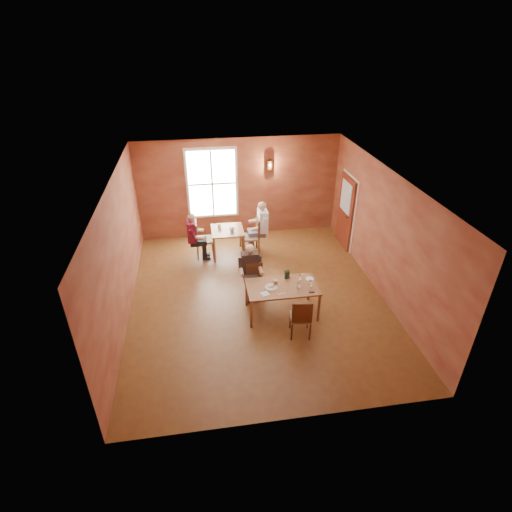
{
  "coord_description": "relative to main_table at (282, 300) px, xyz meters",
  "views": [
    {
      "loc": [
        -1.24,
        -7.78,
        5.77
      ],
      "look_at": [
        0.0,
        0.2,
        1.05
      ],
      "focal_mm": 28.0,
      "sensor_mm": 36.0,
      "label": 1
    }
  ],
  "objects": [
    {
      "name": "napkin",
      "position": [
        -0.43,
        -0.22,
        0.37
      ],
      "size": [
        0.21,
        0.21,
        0.01
      ],
      "primitive_type": "cube",
      "rotation": [
        0.0,
        0.0,
        0.29
      ],
      "color": "white",
      "rests_on": "main_table"
    },
    {
      "name": "window",
      "position": [
        -1.25,
        4.13,
        1.33
      ],
      "size": [
        1.36,
        0.1,
        1.96
      ],
      "primitive_type": "cube",
      "color": "white",
      "rests_on": "wall_back"
    },
    {
      "name": "ceiling",
      "position": [
        -0.45,
        0.68,
        2.63
      ],
      "size": [
        6.0,
        7.0,
        0.04
      ],
      "primitive_type": "cube",
      "color": "white",
      "rests_on": "wall_back"
    },
    {
      "name": "cup_b",
      "position": [
        -1.16,
        3.01,
        0.47
      ],
      "size": [
        0.12,
        0.12,
        0.11
      ],
      "primitive_type": "imported",
      "rotation": [
        0.0,
        0.0,
        0.01
      ],
      "color": "beige",
      "rests_on": "second_table"
    },
    {
      "name": "goblet_c",
      "position": [
        0.32,
        -0.17,
        0.46
      ],
      "size": [
        0.09,
        0.09,
        0.19
      ],
      "primitive_type": null,
      "rotation": [
        0.0,
        0.0,
        0.21
      ],
      "color": "white",
      "rests_on": "main_table"
    },
    {
      "name": "ground",
      "position": [
        -0.45,
        0.68,
        -0.37
      ],
      "size": [
        6.0,
        7.0,
        0.01
      ],
      "primitive_type": "cube",
      "color": "brown",
      "rests_on": "ground"
    },
    {
      "name": "sunglasses",
      "position": [
        0.58,
        -0.33,
        0.38
      ],
      "size": [
        0.12,
        0.04,
        0.02
      ],
      "primitive_type": "cube",
      "rotation": [
        0.0,
        0.0,
        -0.03
      ],
      "color": "black",
      "rests_on": "main_table"
    },
    {
      "name": "menu_stand",
      "position": [
        0.17,
        0.3,
        0.47
      ],
      "size": [
        0.14,
        0.1,
        0.21
      ],
      "primitive_type": "cube",
      "rotation": [
        0.0,
        0.0,
        0.38
      ],
      "color": "#1F3E25",
      "rests_on": "main_table"
    },
    {
      "name": "plate_food",
      "position": [
        -0.26,
        -0.01,
        0.39
      ],
      "size": [
        0.28,
        0.28,
        0.04
      ],
      "primitive_type": "cylinder",
      "rotation": [
        0.0,
        0.0,
        0.02
      ],
      "color": "white",
      "rests_on": "main_table"
    },
    {
      "name": "diner_white",
      "position": [
        -0.27,
        2.89,
        0.36
      ],
      "size": [
        0.58,
        0.58,
        1.46
      ],
      "primitive_type": null,
      "rotation": [
        0.0,
        0.0,
        1.57
      ],
      "color": "white",
      "rests_on": "ground"
    },
    {
      "name": "cup_a",
      "position": [
        -0.83,
        2.76,
        0.47
      ],
      "size": [
        0.16,
        0.16,
        0.11
      ],
      "primitive_type": "imported",
      "rotation": [
        0.0,
        0.0,
        -0.22
      ],
      "color": "white",
      "rests_on": "second_table"
    },
    {
      "name": "chair_diner_main",
      "position": [
        -0.5,
        0.65,
        0.08
      ],
      "size": [
        0.4,
        0.4,
        0.89
      ],
      "primitive_type": null,
      "rotation": [
        0.0,
        0.0,
        3.14
      ],
      "color": "#54311C",
      "rests_on": "ground"
    },
    {
      "name": "wall_right",
      "position": [
        2.55,
        0.68,
        1.13
      ],
      "size": [
        0.04,
        7.0,
        3.0
      ],
      "primitive_type": "cube",
      "color": "brown",
      "rests_on": "ground"
    },
    {
      "name": "wall_left",
      "position": [
        -3.45,
        0.68,
        1.13
      ],
      "size": [
        0.04,
        7.0,
        3.0
      ],
      "primitive_type": "cube",
      "color": "brown",
      "rests_on": "ground"
    },
    {
      "name": "door",
      "position": [
        2.49,
        2.98,
        0.68
      ],
      "size": [
        0.12,
        1.04,
        2.1
      ],
      "primitive_type": "cube",
      "color": "maroon",
      "rests_on": "ground"
    },
    {
      "name": "wall_sconce",
      "position": [
        0.45,
        4.08,
        1.83
      ],
      "size": [
        0.16,
        0.16,
        0.28
      ],
      "primitive_type": "cylinder",
      "color": "brown",
      "rests_on": "wall_back"
    },
    {
      "name": "second_table",
      "position": [
        -0.95,
        2.89,
        0.02
      ],
      "size": [
        0.89,
        0.89,
        0.78
      ],
      "primitive_type": null,
      "color": "brown",
      "rests_on": "ground"
    },
    {
      "name": "wall_back",
      "position": [
        -0.45,
        4.18,
        1.13
      ],
      "size": [
        6.0,
        0.04,
        3.0
      ],
      "primitive_type": "cube",
      "color": "brown",
      "rests_on": "ground"
    },
    {
      "name": "main_table",
      "position": [
        0.0,
        0.0,
        0.0
      ],
      "size": [
        1.58,
        0.89,
        0.74
      ],
      "primitive_type": null,
      "color": "brown",
      "rests_on": "ground"
    },
    {
      "name": "goblet_a",
      "position": [
        0.42,
        0.11,
        0.47
      ],
      "size": [
        0.09,
        0.09,
        0.19
      ],
      "primitive_type": null,
      "rotation": [
        0.0,
        0.0,
        0.2
      ],
      "color": "white",
      "rests_on": "main_table"
    },
    {
      "name": "sandwich",
      "position": [
        -0.14,
        0.08,
        0.42
      ],
      "size": [
        0.09,
        0.09,
        0.1
      ],
      "primitive_type": "cube",
      "rotation": [
        0.0,
        0.0,
        0.14
      ],
      "color": "#DCB26E",
      "rests_on": "main_table"
    },
    {
      "name": "diner_maroon",
      "position": [
        -1.63,
        2.89,
        0.3
      ],
      "size": [
        0.53,
        0.53,
        1.33
      ],
      "primitive_type": null,
      "rotation": [
        0.0,
        0.0,
        -1.57
      ],
      "color": "maroon",
      "rests_on": "ground"
    },
    {
      "name": "side_plate",
      "position": [
        0.68,
        0.19,
        0.38
      ],
      "size": [
        0.23,
        0.23,
        0.01
      ],
      "primitive_type": "cylinder",
      "rotation": [
        0.0,
        0.0,
        -0.32
      ],
      "color": "silver",
      "rests_on": "main_table"
    },
    {
      "name": "chair_empty",
      "position": [
        0.24,
        -0.76,
        0.1
      ],
      "size": [
        0.47,
        0.47,
        0.95
      ],
      "primitive_type": null,
      "rotation": [
        0.0,
        0.0,
        -0.14
      ],
      "color": "#532718",
      "rests_on": "ground"
    },
    {
      "name": "knife",
      "position": [
        -0.06,
        -0.27,
        0.37
      ],
      "size": [
        0.2,
        0.06,
        0.0
      ],
      "primitive_type": "cube",
      "rotation": [
        0.0,
        0.0,
        0.23
      ],
      "color": "silver",
      "rests_on": "main_table"
    },
    {
      "name": "chair_diner_white",
      "position": [
        -0.3,
        2.89,
        0.16
      ],
      "size": [
        0.47,
        0.47,
        1.05
      ],
      "primitive_type": null,
      "rotation": [
        0.0,
        0.0,
        1.57
      ],
      "color": "brown",
      "rests_on": "ground"
    },
    {
      "name": "diner_main",
      "position": [
        -0.5,
        0.62,
        0.28
      ],
      "size": [
        0.52,
        0.52,
        1.3
      ],
      "primitive_type": null,
      "rotation": [
        0.0,
        0.0,
        3.14
      ],
      "color": "#311F1B",
      "rests_on": "ground"
    },
    {
      "name": "chair_diner_maroon",
      "position": [
        -1.6,
        2.89,
        0.17
      ],
      "size": [
        0.48,
        0.48,
        1.08
      ],
      "primitive_type": null,
      "rotation": [
        0.0,
        0.0,
        -1.57
      ],
      "color": "#5B2917",
      "rests_on": "ground"
    },
    {
      "name": "wall_front",
      "position": [
        -0.45,
        -2.82,
        1.13
      ],
      "size": [
        6.0,
        0.04,
        3.0
      ],
      "primitive_type": "cube",
      "color": "brown",
      "rests_on": "ground"
    },
    {
      "name": "goblet_b",
      "position": [
        0.59,
        -0.15,
        0.47
      ],
      "size": [
        0.08,
        0.08,
        0.2
      ],
      "primitive_type": null,
      "rotation": [
        0.0,
        0.0,
        0.02
      ],
      "color": "white",
      "rests_on": "main_table"
    }
  ]
}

